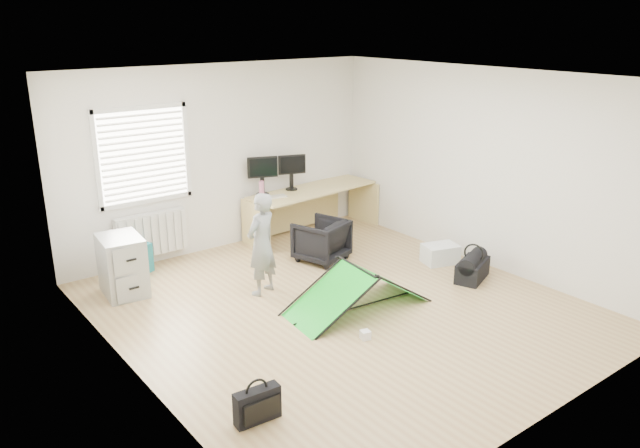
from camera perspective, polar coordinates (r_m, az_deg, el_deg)
ground at (r=7.53m, az=1.87°, el=-7.64°), size 5.50×5.50×0.00m
back_wall at (r=9.27m, az=-8.96°, el=5.99°), size 5.00×0.02×2.70m
window at (r=8.69m, az=-15.85°, el=6.05°), size 1.20×0.06×1.20m
radiator at (r=8.94m, az=-15.15°, el=-0.89°), size 1.00×0.12×0.60m
desk at (r=9.91m, az=-0.65°, el=1.16°), size 2.23×0.89×0.74m
filing_cabinet at (r=8.13m, az=-17.63°, el=-3.63°), size 0.55×0.69×0.75m
monitor_left at (r=9.46m, az=-5.31°, el=3.94°), size 0.46×0.26×0.43m
monitor_right at (r=9.71m, az=-2.63°, el=4.31°), size 0.43×0.23×0.41m
keyboard at (r=9.34m, az=-4.40°, el=2.46°), size 0.46×0.22×0.02m
thermos at (r=9.26m, az=-5.36°, el=3.11°), size 0.08×0.08×0.27m
office_chair at (r=8.83m, az=0.11°, el=-1.51°), size 0.81×0.82×0.60m
person at (r=7.70m, az=-5.37°, el=-1.84°), size 0.55×0.46×1.30m
kite at (r=7.41m, az=3.39°, el=-5.85°), size 1.79×0.94×0.53m
storage_crate at (r=8.96m, az=10.94°, el=-2.68°), size 0.55×0.46×0.27m
tote_bag at (r=8.73m, az=-16.10°, el=-3.17°), size 0.37×0.28×0.41m
laptop_bag at (r=5.57m, az=-5.76°, el=-16.16°), size 0.42×0.15×0.31m
white_box at (r=6.84m, az=4.17°, el=-10.08°), size 0.12×0.12×0.10m
duffel_bag at (r=8.50m, az=13.75°, el=-4.11°), size 0.67×0.51×0.26m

